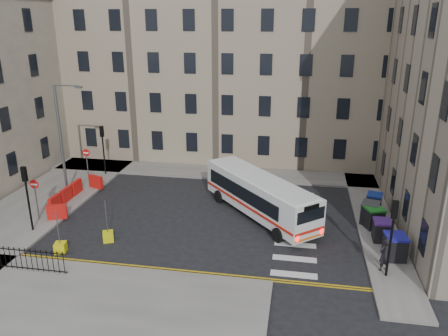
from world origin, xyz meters
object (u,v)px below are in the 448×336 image
(streetlamp, at_px, (61,139))
(wheelie_bin_b, at_px, (382,230))
(wheelie_bin_d, at_px, (370,212))
(pedestrian, at_px, (385,255))
(wheelie_bin_a, at_px, (395,247))
(wheelie_bin_e, at_px, (374,202))
(bus, at_px, (259,194))
(bollard_yellow, at_px, (108,236))
(bollard_chevron, at_px, (61,248))
(wheelie_bin_c, at_px, (373,217))

(streetlamp, distance_m, wheelie_bin_b, 22.51)
(wheelie_bin_d, relative_size, pedestrian, 0.82)
(wheelie_bin_b, bearing_deg, wheelie_bin_a, -79.55)
(wheelie_bin_d, relative_size, wheelie_bin_e, 1.13)
(bus, bearing_deg, bollard_yellow, 169.93)
(pedestrian, bearing_deg, wheelie_bin_a, -147.32)
(bus, bearing_deg, pedestrian, -80.32)
(wheelie_bin_b, height_order, wheelie_bin_e, wheelie_bin_b)
(wheelie_bin_e, bearing_deg, bollard_yellow, -141.93)
(wheelie_bin_a, relative_size, bollard_yellow, 2.29)
(wheelie_bin_b, relative_size, wheelie_bin_d, 0.85)
(streetlamp, bearing_deg, wheelie_bin_d, -3.31)
(wheelie_bin_a, bearing_deg, wheelie_bin_b, 93.60)
(bollard_yellow, bearing_deg, pedestrian, -2.68)
(wheelie_bin_d, bearing_deg, bollard_chevron, -142.45)
(bus, height_order, wheelie_bin_a, bus)
(bus, bearing_deg, wheelie_bin_b, -58.60)
(streetlamp, distance_m, pedestrian, 22.87)
(wheelie_bin_a, relative_size, wheelie_bin_c, 0.92)
(wheelie_bin_d, xyz_separation_m, pedestrian, (-0.05, -5.76, 0.21))
(streetlamp, relative_size, bollard_chevron, 13.57)
(streetlamp, height_order, wheelie_bin_c, streetlamp)
(wheelie_bin_b, height_order, wheelie_bin_d, wheelie_bin_d)
(streetlamp, relative_size, wheelie_bin_b, 6.50)
(wheelie_bin_d, xyz_separation_m, bollard_chevron, (-17.57, -6.75, -0.53))
(streetlamp, relative_size, wheelie_bin_a, 5.93)
(bus, bearing_deg, streetlamp, 134.12)
(streetlamp, distance_m, bollard_yellow, 9.64)
(wheelie_bin_d, height_order, pedestrian, pedestrian)
(pedestrian, height_order, bollard_yellow, pedestrian)
(bus, distance_m, pedestrian, 9.09)
(wheelie_bin_a, relative_size, bollard_chevron, 2.29)
(streetlamp, height_order, wheelie_bin_e, streetlamp)
(streetlamp, height_order, wheelie_bin_a, streetlamp)
(wheelie_bin_a, xyz_separation_m, wheelie_bin_e, (-0.20, 6.26, -0.08))
(wheelie_bin_e, bearing_deg, pedestrian, -79.61)
(pedestrian, xyz_separation_m, bollard_chevron, (-17.51, -0.99, -0.74))
(bus, relative_size, wheelie_bin_b, 7.19)
(bus, relative_size, wheelie_bin_e, 6.92)
(wheelie_bin_b, height_order, pedestrian, pedestrian)
(wheelie_bin_c, bearing_deg, wheelie_bin_e, 58.89)
(wheelie_bin_c, relative_size, wheelie_bin_d, 1.02)
(wheelie_bin_e, distance_m, bollard_yellow, 17.44)
(wheelie_bin_c, height_order, wheelie_bin_d, wheelie_bin_d)
(wheelie_bin_b, relative_size, pedestrian, 0.70)
(wheelie_bin_b, relative_size, bollard_chevron, 2.09)
(wheelie_bin_a, bearing_deg, bus, 143.87)
(wheelie_bin_b, bearing_deg, streetlamp, 170.70)
(wheelie_bin_e, bearing_deg, wheelie_bin_d, -90.83)
(wheelie_bin_a, xyz_separation_m, wheelie_bin_b, (-0.37, 2.02, -0.06))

